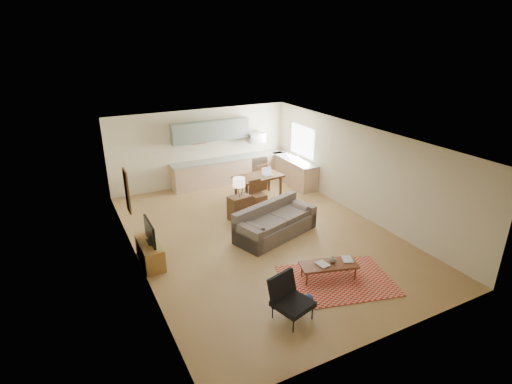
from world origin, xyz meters
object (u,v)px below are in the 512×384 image
coffee_table (328,271)px  armchair (293,300)px  sofa (276,221)px  console_table (239,208)px  tv_credenza (150,253)px  dining_table (258,187)px

coffee_table → armchair: (-1.43, -0.78, 0.24)m
sofa → armchair: 3.42m
coffee_table → console_table: console_table is taller
tv_credenza → console_table: size_ratio=1.63×
console_table → dining_table: dining_table is taller
armchair → tv_credenza: (-1.94, 3.26, -0.16)m
armchair → dining_table: bearing=53.1°
tv_credenza → console_table: (2.91, 1.23, 0.09)m
sofa → console_table: 1.45m
armchair → tv_credenza: armchair is taller
armchair → console_table: bearing=62.1°
sofa → dining_table: 2.66m
tv_credenza → coffee_table: bearing=-36.3°
sofa → tv_credenza: sofa is taller
coffee_table → armchair: armchair is taller
sofa → coffee_table: (0.02, -2.33, -0.23)m
sofa → dining_table: sofa is taller
sofa → coffee_table: sofa is taller
sofa → dining_table: bearing=54.9°
dining_table → console_table: bearing=-143.3°
tv_credenza → dining_table: size_ratio=0.76×
sofa → console_table: size_ratio=3.40×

